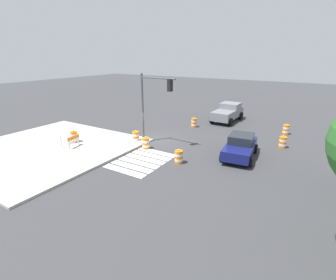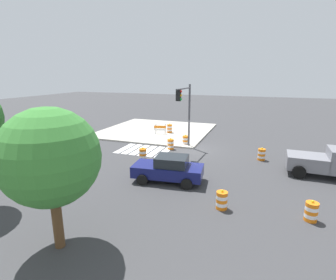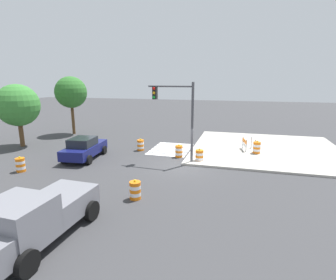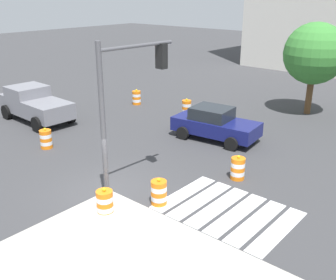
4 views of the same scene
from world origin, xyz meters
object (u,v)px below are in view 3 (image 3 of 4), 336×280
traffic_barrel_near_corner (135,190)px  traffic_barrel_lane_center (199,156)px  sports_car (84,148)px  traffic_light_pole (176,108)px  pickup_truck (33,219)px  traffic_barrel_far_curb (20,165)px  traffic_barrel_crosswalk_end (141,145)px  traffic_barrel_on_sidewalk (257,148)px  construction_barricade (246,143)px  street_tree_streetside_mid (71,92)px  traffic_barrel_median_far (179,151)px  street_tree_streetside_near (18,105)px

traffic_barrel_near_corner → traffic_barrel_lane_center: 7.10m
sports_car → traffic_light_pole: size_ratio=0.81×
pickup_truck → traffic_barrel_far_curb: bearing=46.8°
traffic_barrel_far_curb → traffic_barrel_lane_center: same height
traffic_barrel_near_corner → traffic_barrel_crosswalk_end: size_ratio=1.00×
traffic_barrel_lane_center → traffic_barrel_on_sidewalk: bearing=-53.3°
construction_barricade → street_tree_streetside_mid: (2.64, 18.06, 3.75)m
traffic_barrel_crosswalk_end → traffic_barrel_lane_center: 5.59m
traffic_barrel_near_corner → traffic_barrel_median_far: (7.65, -0.46, 0.00)m
pickup_truck → traffic_barrel_far_curb: pickup_truck is taller
traffic_barrel_near_corner → street_tree_streetside_near: size_ratio=0.19×
traffic_barrel_on_sidewalk → street_tree_streetside_near: size_ratio=0.19×
traffic_barrel_on_sidewalk → street_tree_streetside_mid: size_ratio=0.17×
traffic_light_pole → sports_car: bearing=98.1°
construction_barricade → street_tree_streetside_near: 19.68m
sports_car → traffic_barrel_lane_center: size_ratio=4.39×
traffic_barrel_crosswalk_end → traffic_light_pole: size_ratio=0.19×
traffic_barrel_lane_center → traffic_barrel_median_far: bearing=62.6°
traffic_barrel_far_curb → traffic_barrel_on_sidewalk: traffic_barrel_on_sidewalk is taller
traffic_barrel_near_corner → construction_barricade: construction_barricade is taller
traffic_barrel_on_sidewalk → sports_car: bearing=109.3°
traffic_light_pole → construction_barricade: bearing=-49.2°
traffic_barrel_crosswalk_end → pickup_truck: bearing=-175.7°
construction_barricade → street_tree_streetside_near: street_tree_streetside_near is taller
construction_barricade → sports_car: bearing=114.0°
sports_car → pickup_truck: size_ratio=0.86×
street_tree_streetside_near → traffic_light_pole: bearing=-93.4°
traffic_barrel_lane_center → pickup_truck: bearing=159.1°
traffic_barrel_near_corner → traffic_barrel_on_sidewalk: (9.78, -6.21, 0.15)m
pickup_truck → construction_barricade: pickup_truck is taller
traffic_barrel_near_corner → street_tree_streetside_near: street_tree_streetside_near is taller
traffic_barrel_crosswalk_end → traffic_barrel_lane_center: size_ratio=1.00×
sports_car → pickup_truck: bearing=-156.8°
sports_car → traffic_barrel_far_curb: bearing=147.1°
pickup_truck → traffic_barrel_near_corner: 4.88m
sports_car → traffic_light_pole: (0.98, -6.83, 3.10)m
pickup_truck → traffic_barrel_median_far: 12.30m
pickup_truck → traffic_barrel_on_sidewalk: bearing=-30.4°
traffic_barrel_crosswalk_end → traffic_barrel_on_sidewalk: (1.09, -9.30, 0.15)m
traffic_barrel_near_corner → traffic_barrel_median_far: size_ratio=1.00×
pickup_truck → traffic_barrel_near_corner: pickup_truck is taller
traffic_barrel_median_far → street_tree_streetside_mid: size_ratio=0.17×
traffic_barrel_median_far → traffic_barrel_crosswalk_end: bearing=73.5°
traffic_barrel_on_sidewalk → street_tree_streetside_mid: bearing=79.6°
pickup_truck → construction_barricade: (14.98, -7.53, -0.25)m
sports_car → traffic_barrel_median_far: sports_car is taller
pickup_truck → street_tree_streetside_near: size_ratio=0.96×
sports_car → traffic_barrel_on_sidewalk: sports_car is taller
traffic_barrel_near_corner → street_tree_streetside_mid: bearing=43.6°
pickup_truck → traffic_barrel_crosswalk_end: (13.06, 0.99, -0.52)m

